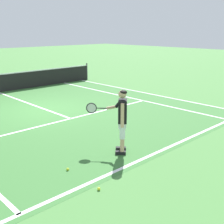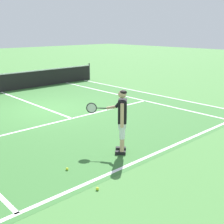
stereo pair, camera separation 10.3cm
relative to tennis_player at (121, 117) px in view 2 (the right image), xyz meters
The scene contains 11 objects.
ground_plane 5.41m from the tennis_player, 81.12° to the left, with size 80.00×80.00×0.00m, color #477F3D.
court_inner_surface 4.76m from the tennis_player, 79.83° to the left, with size 10.98×10.94×0.00m, color #387033.
line_baseline 1.46m from the tennis_player, 39.91° to the right, with size 10.98×0.10×0.01m, color white.
line_service 3.68m from the tennis_player, 76.61° to the left, with size 8.23×0.10×0.01m, color white.
line_centre_service 6.77m from the tennis_player, 82.96° to the left, with size 0.10×6.40×0.01m, color white.
line_singles_right 6.81m from the tennis_player, 42.87° to the left, with size 0.10×10.54×0.01m, color white.
line_doubles_right 7.86m from the tennis_player, 35.98° to the left, with size 0.10×10.54×0.01m, color white.
tennis_net 9.90m from the tennis_player, 85.23° to the left, with size 11.96×0.08×1.07m.
tennis_player is the anchor object (origin of this frame).
tennis_ball_near_feet 1.93m from the tennis_player, behind, with size 0.07×0.07×0.07m, color #CCE02D.
tennis_ball_by_baseline 2.23m from the tennis_player, 148.56° to the right, with size 0.07×0.07×0.07m, color #CCE02D.
Camera 2 is at (-5.97, -10.45, 3.21)m, focal length 46.93 mm.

